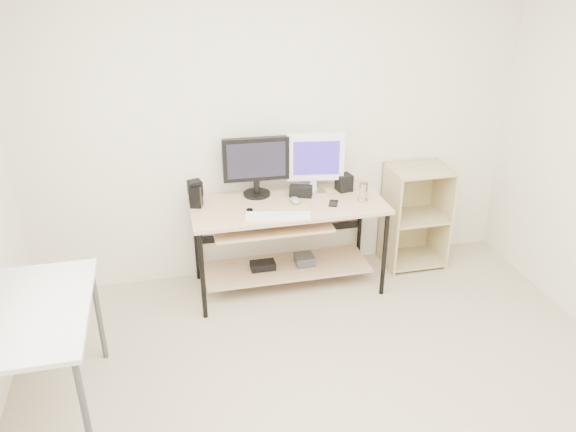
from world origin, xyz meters
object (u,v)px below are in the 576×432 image
(desk, at_px, (285,228))
(black_monitor, at_px, (256,163))
(shelf_unit, at_px, (413,215))
(white_imac, at_px, (315,159))
(audio_controller, at_px, (196,197))
(side_table, at_px, (35,321))

(desk, relative_size, black_monitor, 2.88)
(shelf_unit, distance_m, white_imac, 1.06)
(shelf_unit, bearing_deg, audio_controller, -177.43)
(audio_controller, bearing_deg, black_monitor, 31.78)
(black_monitor, xyz_separation_m, white_imac, (0.47, -0.03, 0.01))
(white_imac, bearing_deg, side_table, -138.80)
(side_table, distance_m, black_monitor, 1.97)
(shelf_unit, bearing_deg, side_table, -156.67)
(side_table, bearing_deg, white_imac, 32.35)
(desk, bearing_deg, side_table, -147.35)
(shelf_unit, height_order, audio_controller, audio_controller)
(audio_controller, bearing_deg, white_imac, 22.72)
(black_monitor, relative_size, white_imac, 1.07)
(audio_controller, bearing_deg, shelf_unit, 19.76)
(audio_controller, bearing_deg, side_table, -113.62)
(desk, relative_size, white_imac, 3.09)
(side_table, xyz_separation_m, black_monitor, (1.47, 1.27, 0.35))
(white_imac, bearing_deg, audio_controller, -165.63)
(desk, bearing_deg, white_imac, 30.58)
(white_imac, bearing_deg, black_monitor, -175.36)
(desk, distance_m, white_imac, 0.60)
(side_table, xyz_separation_m, white_imac, (1.94, 1.23, 0.36))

